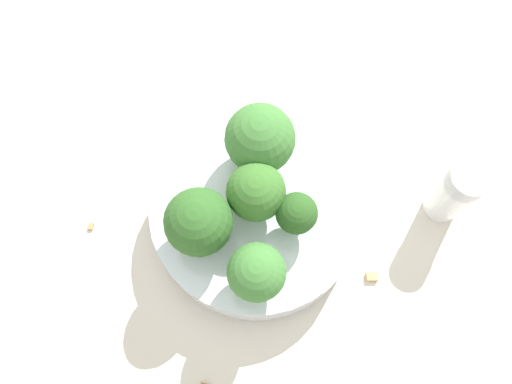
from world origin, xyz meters
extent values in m
plane|color=beige|center=(0.00, 0.00, 0.00)|extent=(3.00, 3.00, 0.00)
cylinder|color=silver|center=(0.00, 0.00, 0.02)|extent=(0.18, 0.18, 0.04)
cylinder|color=#84AD66|center=(0.00, 0.00, 0.06)|extent=(0.02, 0.02, 0.03)
sphere|color=#386B28|center=(0.00, 0.00, 0.08)|extent=(0.05, 0.05, 0.05)
cylinder|color=#7A9E5B|center=(0.04, -0.03, 0.06)|extent=(0.02, 0.02, 0.03)
sphere|color=#2D5B23|center=(0.04, -0.03, 0.08)|extent=(0.05, 0.05, 0.05)
cylinder|color=#8EB770|center=(0.00, 0.03, 0.05)|extent=(0.02, 0.02, 0.02)
sphere|color=#28511E|center=(0.00, 0.03, 0.07)|extent=(0.03, 0.03, 0.03)
cylinder|color=#7A9E5B|center=(-0.04, -0.02, 0.06)|extent=(0.02, 0.02, 0.03)
sphere|color=#3D7533|center=(-0.04, -0.02, 0.08)|extent=(0.06, 0.06, 0.06)
cylinder|color=#8EB770|center=(0.05, 0.03, 0.06)|extent=(0.02, 0.02, 0.02)
sphere|color=#3D7533|center=(0.05, 0.03, 0.08)|extent=(0.04, 0.04, 0.04)
cylinder|color=silver|center=(-0.09, 0.14, 0.03)|extent=(0.03, 0.03, 0.06)
cylinder|color=#B7B7BC|center=(-0.09, 0.14, 0.06)|extent=(0.03, 0.03, 0.02)
cube|color=tan|center=(0.00, 0.11, 0.00)|extent=(0.01, 0.01, 0.01)
cube|color=#AD7F4C|center=(0.07, -0.13, 0.00)|extent=(0.01, 0.01, 0.01)
camera|label=1|loc=(0.12, 0.06, 0.43)|focal=35.00mm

